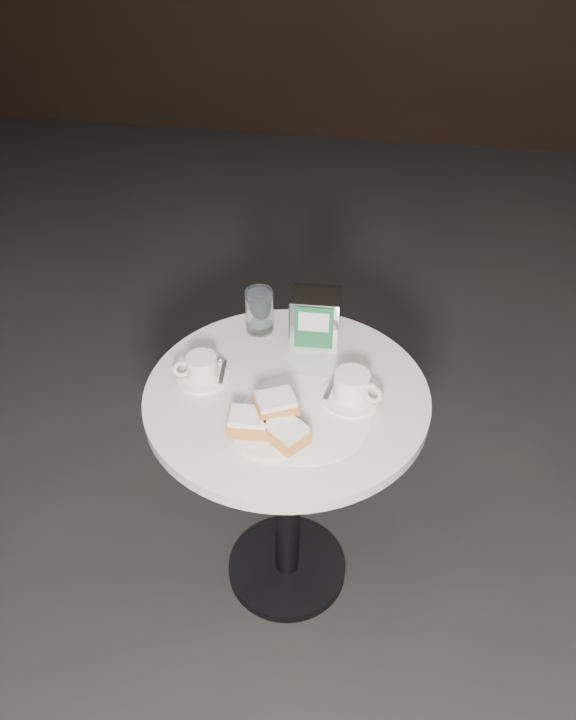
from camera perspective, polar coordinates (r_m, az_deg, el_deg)
The scene contains 9 objects.
ground at distance 2.28m, azimuth -0.08°, elevation -16.70°, with size 7.00×7.00×0.00m, color black.
cafe_table at distance 1.85m, azimuth -0.10°, elevation -7.19°, with size 0.70×0.70×0.74m.
sugar_spill at distance 1.65m, azimuth 1.34°, elevation -4.65°, with size 0.31×0.31×0.00m, color white.
beignet_plate at distance 1.59m, azimuth -1.45°, elevation -5.18°, with size 0.22×0.22×0.09m.
coffee_cup_left at distance 1.74m, azimuth -7.04°, elevation -0.75°, with size 0.17×0.17×0.07m.
coffee_cup_right at distance 1.68m, azimuth 5.24°, elevation -2.33°, with size 0.19×0.19×0.08m.
water_glass_left at distance 1.88m, azimuth -2.34°, elevation 3.97°, with size 0.10×0.10×0.12m.
water_glass_right at distance 1.85m, azimuth 1.15°, elevation 3.29°, with size 0.09×0.09×0.12m.
napkin_dispenser at distance 1.83m, azimuth 2.26°, elevation 3.44°, with size 0.13×0.11×0.15m.
Camera 1 is at (0.21, -1.26, 1.89)m, focal length 35.00 mm.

